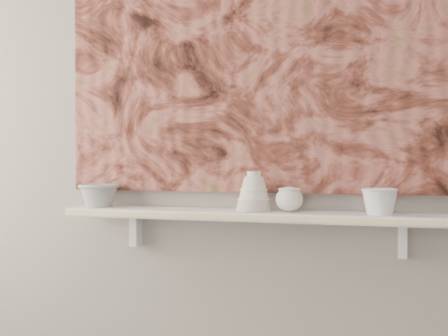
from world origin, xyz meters
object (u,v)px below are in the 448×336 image
at_px(cup_cream, 289,199).
at_px(bell_vessel, 254,191).
at_px(painting, 262,40).
at_px(bowl_grey, 99,195).
at_px(bowl_white, 380,201).
at_px(shelf, 257,215).

xyz_separation_m(cup_cream, bell_vessel, (-0.13, 0.00, 0.03)).
height_order(painting, bell_vessel, painting).
relative_size(bowl_grey, bowl_white, 1.29).
bearing_deg(painting, bell_vessel, -97.14).
bearing_deg(bell_vessel, bowl_grey, 180.00).
distance_m(painting, cup_cream, 0.58).
relative_size(bowl_grey, cup_cream, 1.63).
height_order(bell_vessel, bowl_white, bell_vessel).
relative_size(painting, bell_vessel, 10.71).
height_order(painting, bowl_white, painting).
bearing_deg(bell_vessel, cup_cream, 0.00).
bearing_deg(bowl_white, painting, 169.08).
xyz_separation_m(painting, bell_vessel, (-0.01, -0.08, -0.54)).
bearing_deg(bowl_white, bowl_grey, 180.00).
distance_m(cup_cream, bowl_white, 0.30).
relative_size(shelf, bowl_white, 11.68).
distance_m(bowl_grey, cup_cream, 0.73).
xyz_separation_m(shelf, bell_vessel, (-0.01, 0.00, 0.09)).
height_order(shelf, bowl_white, bowl_white).
height_order(cup_cream, bell_vessel, bell_vessel).
relative_size(bowl_grey, bell_vessel, 1.10).
relative_size(shelf, cup_cream, 14.81).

